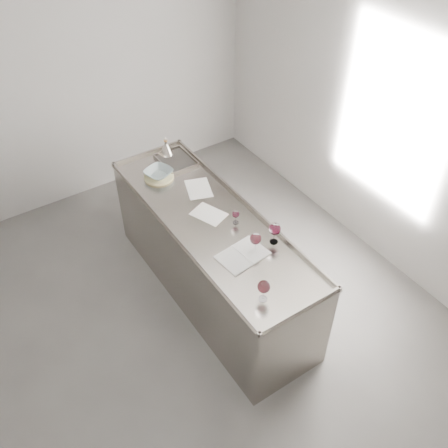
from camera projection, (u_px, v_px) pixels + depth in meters
room_shell at (173, 219)px, 3.57m from camera, size 4.54×5.04×2.84m
counter at (212, 257)px, 4.58m from camera, size 0.77×2.42×0.97m
wine_glass_left at (264, 287)px, 3.53m from camera, size 0.09×0.09×0.18m
wine_glass_middle at (256, 239)px, 3.90m from camera, size 0.09×0.09×0.18m
wine_glass_right at (275, 229)px, 3.97m from camera, size 0.10×0.10×0.19m
wine_glass_small at (236, 214)px, 4.17m from camera, size 0.06×0.06×0.13m
notebook at (242, 255)px, 3.94m from camera, size 0.41×0.31×0.02m
loose_paper_top at (209, 214)px, 4.31m from camera, size 0.29×0.34×0.00m
loose_paper_under at (199, 189)px, 4.58m from camera, size 0.30×0.36×0.00m
trivet at (159, 176)px, 4.71m from camera, size 0.34×0.34×0.02m
ceramic_bowl at (159, 173)px, 4.68m from camera, size 0.32×0.32×0.06m
wine_funnel at (166, 149)px, 4.96m from camera, size 0.14×0.14×0.21m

